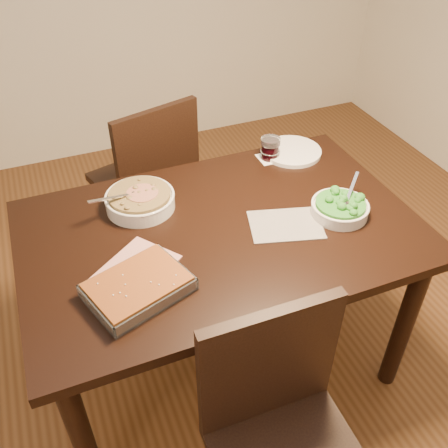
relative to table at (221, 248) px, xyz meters
name	(u,v)px	position (x,y,z in m)	size (l,w,h in m)	color
ground	(222,356)	(0.00, 0.00, -0.65)	(4.00, 4.00, 0.00)	#4F2E16
table	(221,248)	(0.00, 0.00, 0.00)	(1.40, 0.90, 0.75)	black
magazine_a	(135,270)	(-0.34, -0.09, 0.10)	(0.26, 0.19, 0.01)	#AE3431
magazine_b	(286,225)	(0.22, -0.07, 0.10)	(0.26, 0.18, 0.00)	#24252B
coaster	(270,158)	(0.37, 0.36, 0.10)	(0.10, 0.10, 0.00)	white
stew_bowl	(140,200)	(-0.23, 0.23, 0.13)	(0.28, 0.26, 0.10)	silver
broccoli_bowl	(340,208)	(0.43, -0.09, 0.12)	(0.21, 0.21, 0.08)	silver
baking_dish	(138,287)	(-0.35, -0.20, 0.12)	(0.35, 0.30, 0.05)	silver
wine_tumbler	(270,148)	(0.37, 0.36, 0.15)	(0.08, 0.08, 0.09)	black
dinner_plate	(292,151)	(0.48, 0.36, 0.10)	(0.26, 0.26, 0.02)	silver
chair_near	(282,430)	(-0.07, -0.65, -0.15)	(0.43, 0.43, 0.90)	black
chair_far	(149,176)	(-0.07, 0.78, -0.15)	(0.53, 0.53, 0.91)	black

